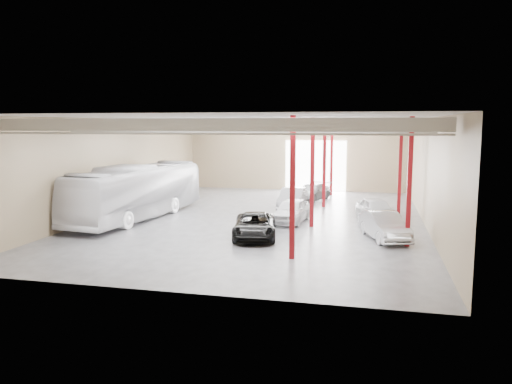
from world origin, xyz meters
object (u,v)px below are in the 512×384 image
at_px(car_row_b, 293,199).
at_px(car_row_c, 312,192).
at_px(car_right_near, 384,226).
at_px(black_sedan, 255,226).
at_px(car_right_far, 376,210).
at_px(car_row_a, 291,211).
at_px(coach_bus, 138,191).

bearing_deg(car_row_b, car_row_c, 80.18).
xyz_separation_m(car_row_c, car_right_near, (5.89, -14.23, 0.08)).
relative_size(black_sedan, car_row_b, 1.03).
xyz_separation_m(black_sedan, car_right_far, (6.92, 6.57, 0.09)).
bearing_deg(car_right_near, black_sedan, 171.91).
distance_m(black_sedan, car_row_a, 5.36).
distance_m(black_sedan, car_row_b, 10.42).
xyz_separation_m(car_row_b, car_row_c, (0.87, 5.20, -0.12)).
relative_size(coach_bus, car_row_b, 2.72).
bearing_deg(car_right_near, car_right_far, 75.83).
distance_m(coach_bus, car_row_c, 15.85).
xyz_separation_m(coach_bus, car_row_b, (10.03, 6.23, -1.07)).
bearing_deg(car_row_a, car_right_near, -26.54).
relative_size(coach_bus, black_sedan, 2.63).
bearing_deg(black_sedan, coach_bus, 145.14).
relative_size(car_right_near, car_right_far, 1.00).
height_order(coach_bus, black_sedan, coach_bus).
distance_m(car_row_b, car_row_c, 5.27).
bearing_deg(coach_bus, car_row_a, 10.87).
bearing_deg(car_right_far, car_row_b, 130.98).
height_order(car_row_c, car_right_far, car_right_far).
height_order(coach_bus, car_row_c, coach_bus).
xyz_separation_m(car_right_near, car_right_far, (-0.41, 5.20, 0.02)).
height_order(coach_bus, car_row_a, coach_bus).
xyz_separation_m(coach_bus, black_sedan, (9.47, -4.17, -1.18)).
height_order(black_sedan, car_right_far, car_right_far).
bearing_deg(car_row_c, car_row_a, -73.19).
xyz_separation_m(black_sedan, car_row_a, (1.30, 5.20, 0.07)).
height_order(car_row_b, car_right_near, car_row_b).
relative_size(black_sedan, car_right_near, 1.08).
height_order(car_row_a, car_right_near, car_row_a).
bearing_deg(car_row_c, car_right_near, -49.92).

